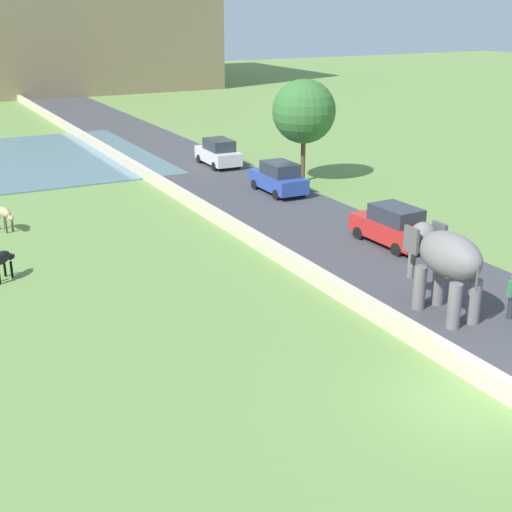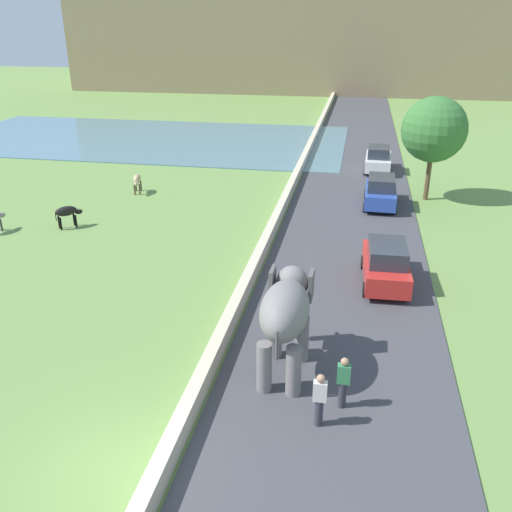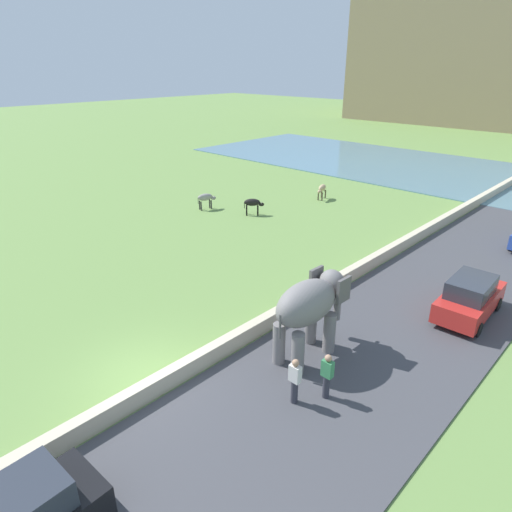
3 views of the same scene
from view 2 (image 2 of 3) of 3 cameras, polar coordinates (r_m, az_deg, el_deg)
ground_plane at (r=14.34m, az=-14.61°, el=-20.90°), size 220.00×220.00×0.00m
road_surface at (r=30.66m, az=9.90°, el=4.47°), size 7.00×120.00×0.06m
barrier_wall at (r=28.95m, az=2.28°, el=4.26°), size 0.40×110.00×0.63m
lake at (r=51.05m, az=-11.79°, el=11.97°), size 36.00×18.00×0.08m
elephant at (r=15.94m, az=3.15°, el=-5.94°), size 1.46×3.47×2.99m
person_beside_elephant at (r=14.60m, az=6.68°, el=-14.70°), size 0.36×0.22×1.63m
person_trailing at (r=15.28m, az=9.14°, el=-12.89°), size 0.36×0.22×1.63m
car_blue at (r=31.88m, az=12.93°, el=6.60°), size 1.86×4.04×1.80m
car_white at (r=39.57m, az=12.69°, el=9.88°), size 1.90×4.05×1.80m
car_red at (r=22.35m, az=13.46°, el=-0.81°), size 1.91×4.06×1.80m
cow_black at (r=29.48m, az=-19.19°, el=4.37°), size 1.22×1.21×1.15m
cow_tan at (r=34.45m, az=-12.37°, el=7.80°), size 0.73×1.42×1.15m
tree_near at (r=33.25m, az=18.18°, el=12.47°), size 3.70×3.70×5.99m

